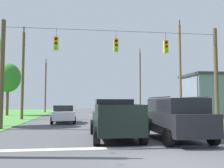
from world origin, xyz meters
TOP-DOWN VIEW (x-y plane):
  - ground_plane at (0.00, 0.00)m, footprint 120.00×120.00m
  - stop_bar_stripe at (0.00, 2.22)m, footprint 13.58×0.45m
  - lane_dash_0 at (0.00, 8.22)m, footprint 2.50×0.15m
  - lane_dash_1 at (0.00, 15.73)m, footprint 2.50×0.15m
  - lane_dash_2 at (0.00, 24.11)m, footprint 2.50×0.15m
  - lane_dash_3 at (0.00, 27.89)m, footprint 2.50×0.15m
  - overhead_signal_span at (0.03, 9.78)m, footprint 15.69×0.31m
  - pickup_truck at (-0.70, 4.80)m, footprint 2.33×5.42m
  - suv_black at (2.08, 3.78)m, footprint 2.31×4.85m
  - distant_car_crossing_white at (-3.87, 14.46)m, footprint 2.29×4.43m
  - distant_car_oncoming at (7.32, 21.44)m, footprint 2.17×4.37m
  - distant_car_far_parked at (11.24, 27.01)m, footprint 4.39×2.19m
  - utility_pole_mid_right at (8.53, 18.32)m, footprint 0.27×1.57m
  - utility_pole_far_right at (8.37, 35.95)m, footprint 0.26×1.85m
  - utility_pole_mid_left at (-8.36, 19.07)m, footprint 0.28×1.74m
  - utility_pole_far_left at (-8.40, 36.76)m, footprint 0.27×1.73m
  - tree_roadside_right at (-12.02, 27.04)m, footprint 3.33×3.33m

SIDE VIEW (x-z plane):
  - ground_plane at x=0.00m, z-range 0.00..0.00m
  - stop_bar_stripe at x=0.00m, z-range 0.00..0.01m
  - lane_dash_0 at x=0.00m, z-range 0.00..0.01m
  - lane_dash_1 at x=0.00m, z-range 0.00..0.01m
  - lane_dash_2 at x=0.00m, z-range 0.00..0.01m
  - lane_dash_3 at x=0.00m, z-range 0.00..0.01m
  - distant_car_crossing_white at x=-3.87m, z-range 0.03..1.55m
  - distant_car_oncoming at x=7.32m, z-range 0.03..1.55m
  - distant_car_far_parked at x=11.24m, z-range 0.03..1.55m
  - pickup_truck at x=-0.70m, z-range -0.01..1.94m
  - suv_black at x=2.08m, z-range 0.03..2.09m
  - overhead_signal_span at x=0.03m, z-range 0.34..7.76m
  - utility_pole_far_left at x=-8.40m, z-range -0.13..9.27m
  - utility_pole_mid_left at x=-8.36m, z-range -0.04..9.73m
  - tree_roadside_right at x=-12.02m, z-range 1.53..8.57m
  - utility_pole_mid_right at x=8.53m, z-range 0.04..11.03m
  - utility_pole_far_right at x=8.37m, z-range -0.14..11.37m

